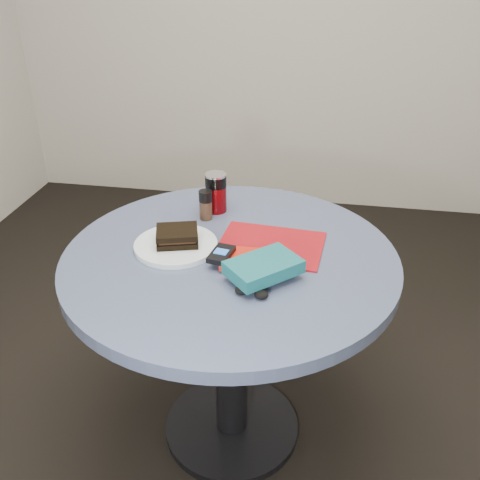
% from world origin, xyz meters
% --- Properties ---
extents(ground, '(4.00, 4.00, 0.00)m').
position_xyz_m(ground, '(0.00, 0.00, 0.00)').
color(ground, black).
rests_on(ground, ground).
extents(table, '(1.00, 1.00, 0.75)m').
position_xyz_m(table, '(0.00, 0.00, 0.59)').
color(table, black).
rests_on(table, ground).
extents(plate, '(0.30, 0.30, 0.02)m').
position_xyz_m(plate, '(-0.17, 0.01, 0.76)').
color(plate, white).
rests_on(plate, table).
extents(sandwich, '(0.15, 0.13, 0.04)m').
position_xyz_m(sandwich, '(-0.16, 0.01, 0.79)').
color(sandwich, black).
rests_on(sandwich, plate).
extents(soda_can, '(0.09, 0.09, 0.14)m').
position_xyz_m(soda_can, '(-0.10, 0.28, 0.82)').
color(soda_can, '#5B0408').
rests_on(soda_can, table).
extents(pepper_grinder, '(0.05, 0.05, 0.10)m').
position_xyz_m(pepper_grinder, '(-0.12, 0.21, 0.80)').
color(pepper_grinder, '#3F291B').
rests_on(pepper_grinder, table).
extents(magazine, '(0.33, 0.26, 0.01)m').
position_xyz_m(magazine, '(0.11, 0.07, 0.75)').
color(magazine, maroon).
rests_on(magazine, table).
extents(red_book, '(0.19, 0.13, 0.02)m').
position_xyz_m(red_book, '(0.08, -0.05, 0.76)').
color(red_book, '#B71C0E').
rests_on(red_book, magazine).
extents(novel, '(0.23, 0.22, 0.04)m').
position_xyz_m(novel, '(0.12, -0.12, 0.79)').
color(novel, '#13575E').
rests_on(novel, red_book).
extents(mp3_player, '(0.07, 0.11, 0.02)m').
position_xyz_m(mp3_player, '(-0.02, -0.05, 0.78)').
color(mp3_player, black).
rests_on(mp3_player, red_book).
extents(headphones, '(0.10, 0.05, 0.02)m').
position_xyz_m(headphones, '(0.10, -0.20, 0.76)').
color(headphones, black).
rests_on(headphones, table).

